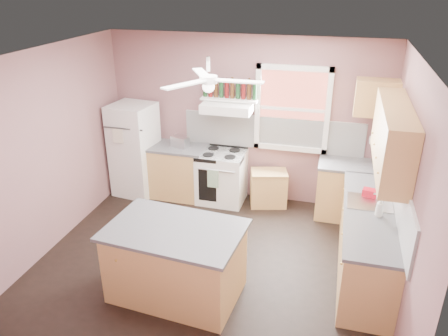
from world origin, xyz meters
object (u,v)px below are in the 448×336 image
(toaster, at_px, (180,142))
(island, at_px, (176,263))
(stove, at_px, (222,177))
(refrigerator, at_px, (135,150))
(cart, at_px, (268,189))

(toaster, xyz_separation_m, island, (0.81, -2.40, -0.56))
(stove, bearing_deg, refrigerator, -176.54)
(toaster, bearing_deg, stove, 16.79)
(stove, bearing_deg, island, -86.99)
(refrigerator, relative_size, island, 1.09)
(toaster, relative_size, island, 0.19)
(toaster, bearing_deg, cart, 18.37)
(toaster, height_order, cart, toaster)
(stove, relative_size, cart, 1.49)
(refrigerator, xyz_separation_m, stove, (1.51, 0.08, -0.36))
(toaster, bearing_deg, refrigerator, -159.06)
(cart, height_order, island, island)
(refrigerator, relative_size, cart, 2.74)
(cart, relative_size, island, 0.40)
(toaster, bearing_deg, island, -55.20)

